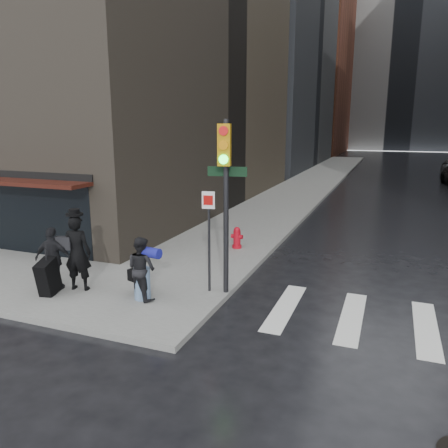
{
  "coord_description": "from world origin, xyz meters",
  "views": [
    {
      "loc": [
        5.72,
        -8.96,
        4.43
      ],
      "look_at": [
        0.8,
        3.8,
        1.3
      ],
      "focal_mm": 35.0,
      "sensor_mm": 36.0,
      "label": 1
    }
  ],
  "objects_px": {
    "man_overcoat": "(71,256)",
    "man_greycoat": "(54,259)",
    "man_jeans": "(142,268)",
    "traffic_light": "(224,184)",
    "fire_hydrant": "(237,239)"
  },
  "relations": [
    {
      "from": "man_jeans",
      "to": "traffic_light",
      "type": "distance_m",
      "value": 2.91
    },
    {
      "from": "man_greycoat",
      "to": "traffic_light",
      "type": "bearing_deg",
      "value": -177.32
    },
    {
      "from": "man_jeans",
      "to": "traffic_light",
      "type": "xyz_separation_m",
      "value": [
        1.78,
        1.06,
        2.04
      ]
    },
    {
      "from": "traffic_light",
      "to": "fire_hydrant",
      "type": "relative_size",
      "value": 5.77
    },
    {
      "from": "traffic_light",
      "to": "man_jeans",
      "type": "bearing_deg",
      "value": -159.78
    },
    {
      "from": "man_overcoat",
      "to": "man_jeans",
      "type": "bearing_deg",
      "value": 172.42
    },
    {
      "from": "man_overcoat",
      "to": "man_greycoat",
      "type": "height_order",
      "value": "man_overcoat"
    },
    {
      "from": "man_jeans",
      "to": "fire_hydrant",
      "type": "distance_m",
      "value": 5.26
    },
    {
      "from": "man_overcoat",
      "to": "man_jeans",
      "type": "height_order",
      "value": "man_overcoat"
    },
    {
      "from": "man_overcoat",
      "to": "traffic_light",
      "type": "distance_m",
      "value": 4.41
    },
    {
      "from": "man_greycoat",
      "to": "man_jeans",
      "type": "bearing_deg",
      "value": 171.83
    },
    {
      "from": "fire_hydrant",
      "to": "man_greycoat",
      "type": "bearing_deg",
      "value": -119.77
    },
    {
      "from": "man_overcoat",
      "to": "traffic_light",
      "type": "height_order",
      "value": "traffic_light"
    },
    {
      "from": "man_overcoat",
      "to": "traffic_light",
      "type": "relative_size",
      "value": 0.5
    },
    {
      "from": "man_greycoat",
      "to": "fire_hydrant",
      "type": "bearing_deg",
      "value": -134.95
    }
  ]
}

